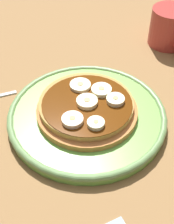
% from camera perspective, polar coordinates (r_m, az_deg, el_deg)
% --- Properties ---
extents(ground_plane, '(1.40, 1.40, 0.03)m').
position_cam_1_polar(ground_plane, '(0.54, 0.00, -2.54)').
color(ground_plane, olive).
extents(plate, '(0.26, 0.26, 0.02)m').
position_cam_1_polar(plate, '(0.52, 0.00, -0.62)').
color(plate, '#72B74C').
rests_on(plate, ground_plane).
extents(pancake_stack, '(0.17, 0.17, 0.02)m').
position_cam_1_polar(pancake_stack, '(0.51, 0.32, 0.88)').
color(pancake_stack, '#BE753E').
rests_on(pancake_stack, plate).
extents(banana_slice_0, '(0.03, 0.03, 0.01)m').
position_cam_1_polar(banana_slice_0, '(0.51, -0.07, 2.25)').
color(banana_slice_0, '#FAEBB4').
rests_on(banana_slice_0, pancake_stack).
extents(banana_slice_1, '(0.04, 0.04, 0.01)m').
position_cam_1_polar(banana_slice_1, '(0.53, -1.49, 4.79)').
color(banana_slice_1, beige).
rests_on(banana_slice_1, pancake_stack).
extents(banana_slice_2, '(0.03, 0.03, 0.01)m').
position_cam_1_polar(banana_slice_2, '(0.53, 2.62, 3.96)').
color(banana_slice_2, '#F1EEBC').
rests_on(banana_slice_2, pancake_stack).
extents(banana_slice_3, '(0.03, 0.03, 0.01)m').
position_cam_1_polar(banana_slice_3, '(0.47, -2.65, -1.47)').
color(banana_slice_3, '#FCE5C3').
rests_on(banana_slice_3, pancake_stack).
extents(banana_slice_4, '(0.03, 0.03, 0.01)m').
position_cam_1_polar(banana_slice_4, '(0.51, 5.17, 2.20)').
color(banana_slice_4, '#F4EABD').
rests_on(banana_slice_4, pancake_stack).
extents(banana_slice_5, '(0.03, 0.03, 0.01)m').
position_cam_1_polar(banana_slice_5, '(0.47, 1.84, -2.06)').
color(banana_slice_5, '#ECF4C0').
rests_on(banana_slice_5, pancake_stack).
extents(coffee_mug, '(0.12, 0.08, 0.08)m').
position_cam_1_polar(coffee_mug, '(0.72, 14.89, 14.67)').
color(coffee_mug, '#B23833').
rests_on(coffee_mug, ground_plane).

